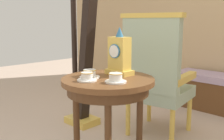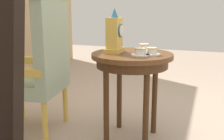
% 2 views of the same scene
% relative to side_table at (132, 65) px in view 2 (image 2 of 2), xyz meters
% --- Properties ---
extents(ground_plane, '(10.00, 10.00, 0.00)m').
position_rel_side_table_xyz_m(ground_plane, '(-0.02, -0.05, -0.61)').
color(ground_plane, '#BCA38E').
extents(side_table, '(0.62, 0.62, 0.70)m').
position_rel_side_table_xyz_m(side_table, '(0.00, 0.00, 0.00)').
color(side_table, brown).
rests_on(side_table, ground).
extents(teacup_left, '(0.14, 0.14, 0.06)m').
position_rel_side_table_xyz_m(teacup_left, '(-0.09, -0.08, 0.12)').
color(teacup_left, white).
rests_on(teacup_left, side_table).
extents(teacup_right, '(0.13, 0.13, 0.06)m').
position_rel_side_table_xyz_m(teacup_right, '(-0.03, -0.16, 0.11)').
color(teacup_right, white).
rests_on(teacup_right, side_table).
extents(teacup_center, '(0.14, 0.14, 0.06)m').
position_rel_side_table_xyz_m(teacup_center, '(0.13, -0.06, 0.12)').
color(teacup_center, white).
rests_on(teacup_center, side_table).
extents(mantel_clock, '(0.19, 0.11, 0.34)m').
position_rel_side_table_xyz_m(mantel_clock, '(-0.02, 0.14, 0.23)').
color(mantel_clock, gold).
rests_on(mantel_clock, side_table).
extents(armchair, '(0.62, 0.61, 1.14)m').
position_rel_side_table_xyz_m(armchair, '(-0.13, 0.75, -0.02)').
color(armchair, '#9EB299').
rests_on(armchair, ground).
extents(harp, '(0.40, 0.24, 1.79)m').
position_rel_side_table_xyz_m(harp, '(-0.83, 0.47, 0.11)').
color(harp, gold).
rests_on(harp, ground).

